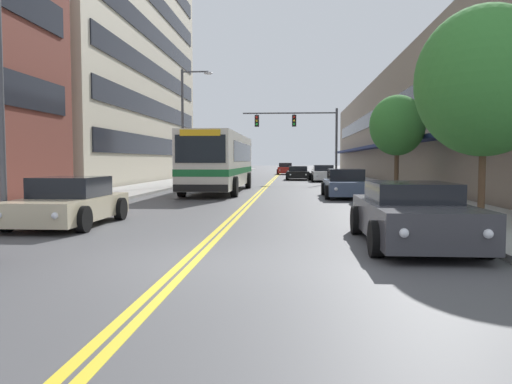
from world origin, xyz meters
The scene contains 19 objects.
ground_plane centered at (0.00, 37.00, 0.00)m, with size 240.00×240.00×0.00m, color #4C4C4F.
sidewalk_left centered at (-7.22, 37.00, 0.07)m, with size 3.44×106.00×0.13m.
sidewalk_right centered at (7.22, 37.00, 0.07)m, with size 3.44×106.00×0.13m.
centre_line centered at (0.00, 37.00, 0.00)m, with size 0.34×106.00×0.01m.
office_tower_left centered at (-15.17, 31.72, 13.07)m, with size 12.08×29.01×26.14m.
storefront_row_right centered at (13.17, 37.00, 4.57)m, with size 9.10×68.00×9.14m.
city_bus centered at (-2.27, 19.49, 1.79)m, with size 2.85×12.06×3.16m.
car_beige_parked_left_mid centered at (-4.26, 4.76, 0.60)m, with size 2.17×4.35×1.31m.
car_champagne_parked_left_far centered at (-4.44, 30.72, 0.60)m, with size 1.98×4.15×1.28m.
car_dark_grey_parked_right_foreground centered at (4.27, 2.27, 0.62)m, with size 2.17×4.67×1.30m.
car_white_parked_right_mid centered at (4.34, 33.79, 0.63)m, with size 2.09×4.86×1.36m.
car_slate_blue_parked_right_far centered at (4.29, 15.62, 0.62)m, with size 2.12×4.73×1.34m.
car_black_moving_lead centered at (2.25, 37.02, 0.59)m, with size 2.16×4.79×1.23m.
car_red_moving_second centered at (0.87, 53.71, 0.66)m, with size 2.07×4.49×1.44m.
traffic_signal_mast centered at (2.51, 31.47, 4.21)m, with size 7.48×0.38×5.83m.
street_lamp_left_near centered at (-4.97, 3.45, 5.19)m, with size 2.54×0.28×8.78m.
street_lamp_left_far centered at (-5.02, 23.53, 4.48)m, with size 2.05×0.28×7.54m.
street_tree_right_near centered at (6.60, 4.82, 3.74)m, with size 3.44×3.44×5.50m.
street_tree_right_mid centered at (6.85, 16.58, 3.45)m, with size 2.67×2.67×4.79m.
Camera 1 is at (1.79, -8.27, 1.76)m, focal length 35.00 mm.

